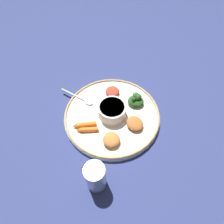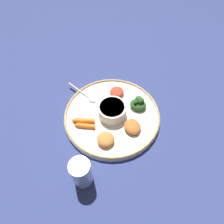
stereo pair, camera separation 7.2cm
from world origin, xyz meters
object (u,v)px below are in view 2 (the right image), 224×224
(center_bowl, at_px, (112,110))
(carrot_near_spoon, at_px, (83,121))
(carrot_outer, at_px, (85,126))
(greens_pile, at_px, (138,103))
(spoon, at_px, (86,95))
(drinking_glass, at_px, (82,174))

(center_bowl, distance_m, carrot_near_spoon, 0.11)
(carrot_outer, bearing_deg, greens_pile, 137.91)
(spoon, relative_size, drinking_glass, 1.24)
(carrot_near_spoon, bearing_deg, greens_pile, 132.06)
(center_bowl, bearing_deg, drinking_glass, 2.55)
(spoon, height_order, carrot_outer, carrot_outer)
(center_bowl, relative_size, greens_pile, 1.57)
(drinking_glass, bearing_deg, spoon, -154.11)
(center_bowl, height_order, carrot_outer, center_bowl)
(center_bowl, bearing_deg, carrot_near_spoon, -48.83)
(spoon, xyz_separation_m, carrot_near_spoon, (0.11, 0.05, 0.01))
(center_bowl, xyz_separation_m, carrot_near_spoon, (0.07, -0.08, -0.02))
(center_bowl, xyz_separation_m, carrot_outer, (0.09, -0.07, -0.02))
(greens_pile, height_order, carrot_outer, greens_pile)
(spoon, height_order, carrot_near_spoon, carrot_near_spoon)
(center_bowl, distance_m, spoon, 0.14)
(drinking_glass, bearing_deg, center_bowl, -177.45)
(carrot_near_spoon, relative_size, drinking_glass, 0.72)
(center_bowl, xyz_separation_m, greens_pile, (-0.07, 0.08, -0.00))
(carrot_outer, bearing_deg, carrot_near_spoon, -137.22)
(center_bowl, xyz_separation_m, drinking_glass, (0.25, 0.01, 0.01))
(greens_pile, bearing_deg, spoon, -81.66)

